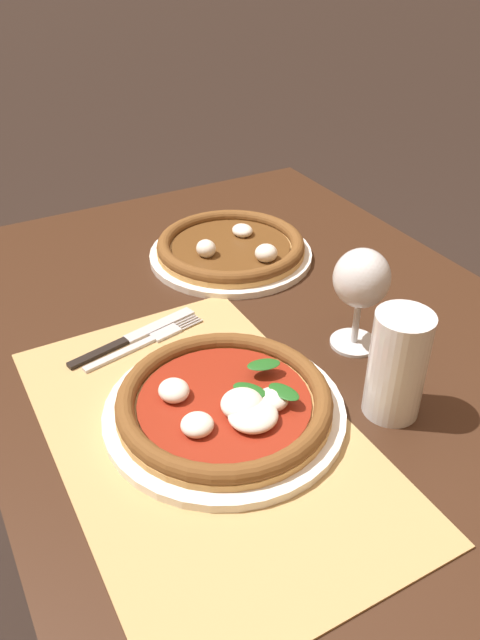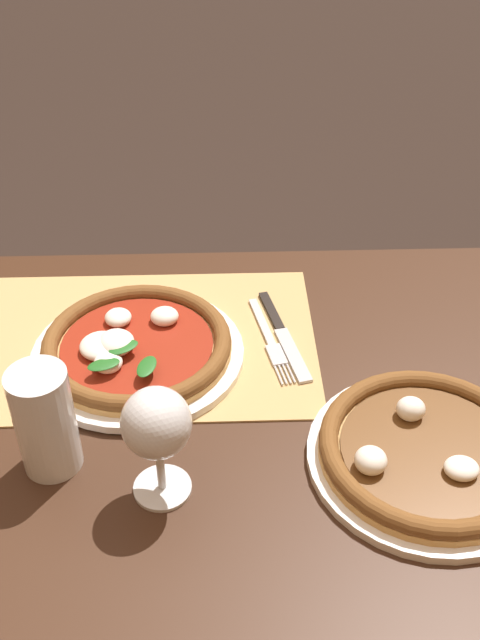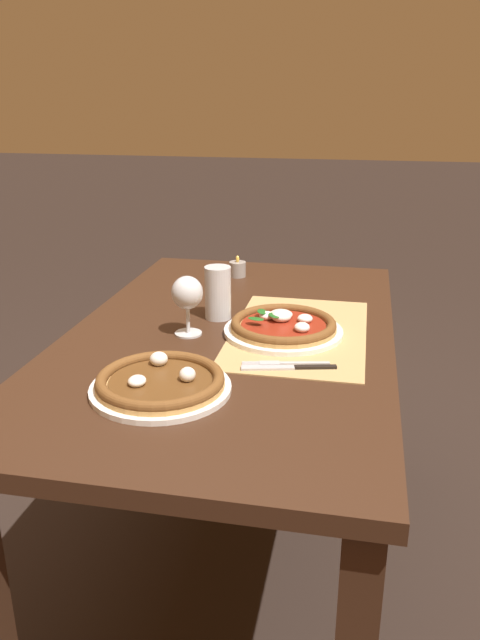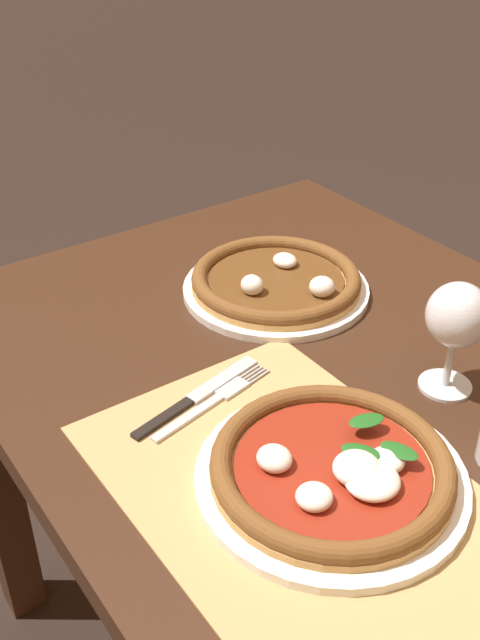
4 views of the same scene
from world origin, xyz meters
name	(u,v)px [view 1 (image 1 of 4)]	position (x,y,z in m)	size (l,w,h in m)	color
dining_table	(306,436)	(0.00, 0.00, 0.64)	(1.40, 0.83, 0.74)	#382114
paper_placemat	(203,435)	(0.02, -0.18, 0.74)	(0.55, 0.34, 0.00)	tan
pizza_near	(225,404)	(0.01, -0.14, 0.76)	(0.31, 0.31, 0.05)	white
pizza_far	(231,248)	(-0.36, 0.07, 0.76)	(0.30, 0.30, 0.05)	white
wine_glass	(361,283)	(-0.04, 0.10, 0.85)	(0.08, 0.08, 0.16)	silver
pint_glass	(397,367)	(0.10, 0.06, 0.81)	(0.07, 0.07, 0.15)	silver
fork	(146,342)	(-0.19, -0.17, 0.75)	(0.06, 0.20, 0.00)	#B7B7BC
knife	(134,337)	(-0.21, -0.18, 0.75)	(0.06, 0.21, 0.01)	black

